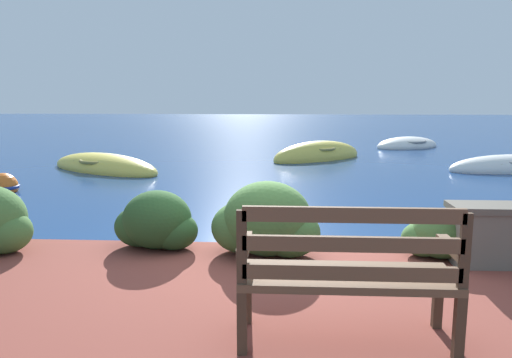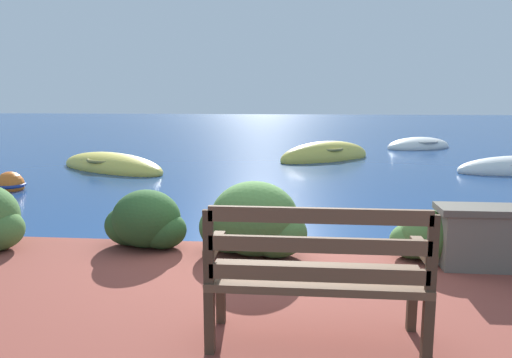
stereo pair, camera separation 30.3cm
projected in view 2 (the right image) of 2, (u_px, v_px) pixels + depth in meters
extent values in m
plane|color=navy|center=(271.00, 263.00, 5.33)|extent=(80.00, 80.00, 0.00)
cube|color=#433123|center=(221.00, 295.00, 3.44)|extent=(0.06, 0.06, 0.40)
cube|color=#433123|center=(412.00, 302.00, 3.32)|extent=(0.06, 0.06, 0.40)
cube|color=#433123|center=(210.00, 322.00, 3.03)|extent=(0.06, 0.06, 0.40)
cube|color=#433123|center=(427.00, 331.00, 2.91)|extent=(0.06, 0.06, 0.40)
cube|color=brown|center=(316.00, 278.00, 3.14)|extent=(1.35, 0.48, 0.05)
cube|color=brown|center=(317.00, 274.00, 2.91)|extent=(1.28, 0.04, 0.09)
cube|color=brown|center=(318.00, 245.00, 2.88)|extent=(1.28, 0.04, 0.09)
cube|color=brown|center=(319.00, 216.00, 2.85)|extent=(1.28, 0.04, 0.09)
cube|color=#433123|center=(208.00, 247.00, 2.95)|extent=(0.06, 0.04, 0.45)
cube|color=#433123|center=(432.00, 253.00, 2.83)|extent=(0.06, 0.04, 0.45)
cube|color=brown|center=(215.00, 244.00, 3.16)|extent=(0.07, 0.43, 0.05)
cube|color=brown|center=(423.00, 250.00, 3.04)|extent=(0.07, 0.43, 0.05)
ellipsoid|color=#284C23|center=(146.00, 219.00, 5.14)|extent=(0.71, 0.64, 0.60)
ellipsoid|color=#284C23|center=(130.00, 225.00, 5.22)|extent=(0.53, 0.48, 0.42)
ellipsoid|color=#284C23|center=(163.00, 230.00, 5.10)|extent=(0.49, 0.45, 0.39)
ellipsoid|color=#426B33|center=(254.00, 218.00, 4.87)|extent=(0.86, 0.78, 0.73)
ellipsoid|color=#426B33|center=(231.00, 227.00, 4.97)|extent=(0.65, 0.58, 0.52)
ellipsoid|color=#426B33|center=(276.00, 233.00, 4.83)|extent=(0.60, 0.54, 0.48)
ellipsoid|color=#426B33|center=(430.00, 235.00, 4.73)|extent=(0.57, 0.52, 0.49)
ellipsoid|color=#426B33|center=(412.00, 241.00, 4.80)|extent=(0.43, 0.39, 0.34)
ellipsoid|color=#426B33|center=(446.00, 245.00, 4.71)|extent=(0.40, 0.36, 0.32)
ellipsoid|color=#DBC64C|center=(112.00, 167.00, 11.95)|extent=(3.48, 2.73, 0.71)
torus|color=olive|center=(111.00, 159.00, 11.92)|extent=(1.55, 1.55, 0.07)
cube|color=#846647|center=(98.00, 159.00, 12.23)|extent=(0.57, 0.82, 0.04)
cube|color=#846647|center=(123.00, 162.00, 11.67)|extent=(0.57, 0.82, 0.04)
cube|color=#846647|center=(503.00, 164.00, 11.46)|extent=(0.25, 0.82, 0.04)
ellipsoid|color=#DBC64C|center=(325.00, 157.00, 13.77)|extent=(2.96, 2.67, 0.89)
torus|color=olive|center=(325.00, 148.00, 13.73)|extent=(1.40, 1.40, 0.07)
cube|color=#846647|center=(338.00, 148.00, 13.99)|extent=(0.59, 0.68, 0.04)
cube|color=#846647|center=(315.00, 150.00, 13.53)|extent=(0.59, 0.68, 0.04)
ellipsoid|color=silver|center=(418.00, 147.00, 16.73)|extent=(2.72, 2.32, 0.64)
torus|color=gray|center=(419.00, 141.00, 16.70)|extent=(1.70, 1.70, 0.07)
cube|color=#846647|center=(410.00, 143.00, 16.55)|extent=(0.61, 0.90, 0.04)
cube|color=#846647|center=(425.00, 142.00, 16.83)|extent=(0.61, 0.90, 0.04)
sphere|color=orange|center=(10.00, 185.00, 9.40)|extent=(0.52, 0.52, 0.52)
torus|color=navy|center=(10.00, 185.00, 9.40)|extent=(0.57, 0.57, 0.06)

